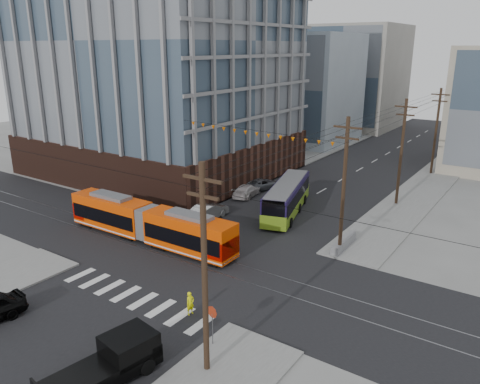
# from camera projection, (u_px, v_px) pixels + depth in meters

# --- Properties ---
(ground) EXTENTS (160.00, 160.00, 0.00)m
(ground) POSITION_uv_depth(u_px,v_px,m) (166.00, 280.00, 33.29)
(ground) COLOR slate
(office_building) EXTENTS (30.00, 25.00, 28.60)m
(office_building) POSITION_uv_depth(u_px,v_px,m) (158.00, 60.00, 59.02)
(office_building) COLOR #381E16
(office_building) RESTS_ON ground
(bg_bldg_nw_near) EXTENTS (18.00, 16.00, 18.00)m
(bg_bldg_nw_near) POSITION_uv_depth(u_px,v_px,m) (298.00, 88.00, 80.73)
(bg_bldg_nw_near) COLOR #8C99A5
(bg_bldg_nw_near) RESTS_ON ground
(bg_bldg_nw_far) EXTENTS (16.00, 18.00, 20.00)m
(bg_bldg_nw_far) POSITION_uv_depth(u_px,v_px,m) (358.00, 77.00, 94.55)
(bg_bldg_nw_far) COLOR gray
(bg_bldg_nw_far) RESTS_ON ground
(utility_pole_near) EXTENTS (0.30, 0.30, 11.00)m
(utility_pole_near) POSITION_uv_depth(u_px,v_px,m) (205.00, 274.00, 22.33)
(utility_pole_near) COLOR black
(utility_pole_near) RESTS_ON ground
(utility_pole_far) EXTENTS (0.30, 0.30, 11.00)m
(utility_pole_far) POSITION_uv_depth(u_px,v_px,m) (459.00, 118.00, 71.14)
(utility_pole_far) COLOR black
(utility_pole_far) RESTS_ON ground
(streetcar) EXTENTS (16.96, 2.59, 3.26)m
(streetcar) POSITION_uv_depth(u_px,v_px,m) (149.00, 223.00, 39.46)
(streetcar) COLOR #E74203
(streetcar) RESTS_ON ground
(city_bus) EXTENTS (5.55, 11.49, 3.19)m
(city_bus) POSITION_uv_depth(u_px,v_px,m) (287.00, 198.00, 46.22)
(city_bus) COLOR #1A1039
(city_bus) RESTS_ON ground
(pickup_truck) EXTENTS (3.05, 6.17, 2.00)m
(pickup_truck) POSITION_uv_depth(u_px,v_px,m) (101.00, 367.00, 22.69)
(pickup_truck) COLOR black
(pickup_truck) RESTS_ON ground
(parked_car_silver) EXTENTS (1.70, 4.81, 1.58)m
(parked_car_silver) POSITION_uv_depth(u_px,v_px,m) (208.00, 212.00, 44.64)
(parked_car_silver) COLOR #AFAFAF
(parked_car_silver) RESTS_ON ground
(parked_car_white) EXTENTS (2.63, 4.93, 1.36)m
(parked_car_white) POSITION_uv_depth(u_px,v_px,m) (247.00, 190.00, 51.64)
(parked_car_white) COLOR #BAB3B3
(parked_car_white) RESTS_ON ground
(parked_car_grey) EXTENTS (3.24, 5.01, 1.28)m
(parked_car_grey) POSITION_uv_depth(u_px,v_px,m) (262.00, 184.00, 54.20)
(parked_car_grey) COLOR #42454B
(parked_car_grey) RESTS_ON ground
(pedestrian) EXTENTS (0.49, 0.62, 1.51)m
(pedestrian) POSITION_uv_depth(u_px,v_px,m) (190.00, 303.00, 28.79)
(pedestrian) COLOR #FEFF09
(pedestrian) RESTS_ON ground
(stop_sign) EXTENTS (0.80, 0.80, 2.32)m
(stop_sign) POSITION_uv_depth(u_px,v_px,m) (212.00, 328.00, 25.59)
(stop_sign) COLOR #A12E16
(stop_sign) RESTS_ON ground
(jersey_barrier) EXTENTS (1.10, 4.25, 0.84)m
(jersey_barrier) POSITION_uv_depth(u_px,v_px,m) (344.00, 243.00, 38.39)
(jersey_barrier) COLOR slate
(jersey_barrier) RESTS_ON ground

